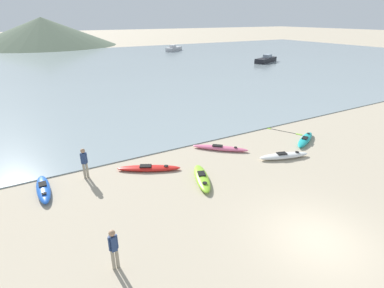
{
  "coord_description": "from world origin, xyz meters",
  "views": [
    {
      "loc": [
        -8.77,
        -5.54,
        7.93
      ],
      "look_at": [
        -0.09,
        9.55,
        0.5
      ],
      "focal_mm": 28.0,
      "sensor_mm": 36.0,
      "label": 1
    }
  ],
  "objects_px": {
    "kayak_on_sand_3": "(149,168)",
    "person_near_foreground": "(114,247)",
    "kayak_on_sand_4": "(43,189)",
    "loose_paddle": "(283,131)",
    "person_near_waterline": "(84,161)",
    "kayak_on_sand_1": "(202,178)",
    "kayak_on_sand_0": "(284,156)",
    "moored_boat_1": "(266,60)",
    "kayak_on_sand_2": "(305,140)",
    "moored_boat_0": "(174,49)",
    "kayak_on_sand_5": "(220,148)"
  },
  "relations": [
    {
      "from": "kayak_on_sand_1",
      "to": "kayak_on_sand_2",
      "type": "relative_size",
      "value": 0.96
    },
    {
      "from": "person_near_foreground",
      "to": "moored_boat_0",
      "type": "distance_m",
      "value": 69.85
    },
    {
      "from": "loose_paddle",
      "to": "kayak_on_sand_0",
      "type": "bearing_deg",
      "value": -135.38
    },
    {
      "from": "kayak_on_sand_1",
      "to": "person_near_foreground",
      "type": "height_order",
      "value": "person_near_foreground"
    },
    {
      "from": "kayak_on_sand_3",
      "to": "loose_paddle",
      "type": "xyz_separation_m",
      "value": [
        11.09,
        0.71,
        -0.11
      ]
    },
    {
      "from": "moored_boat_0",
      "to": "loose_paddle",
      "type": "xyz_separation_m",
      "value": [
        -18.35,
        -54.7,
        -0.56
      ]
    },
    {
      "from": "moored_boat_0",
      "to": "loose_paddle",
      "type": "relative_size",
      "value": 2.24
    },
    {
      "from": "kayak_on_sand_0",
      "to": "loose_paddle",
      "type": "bearing_deg",
      "value": 44.62
    },
    {
      "from": "kayak_on_sand_3",
      "to": "kayak_on_sand_4",
      "type": "xyz_separation_m",
      "value": [
        -5.34,
        0.45,
        0.05
      ]
    },
    {
      "from": "kayak_on_sand_1",
      "to": "person_near_waterline",
      "type": "height_order",
      "value": "person_near_waterline"
    },
    {
      "from": "kayak_on_sand_1",
      "to": "kayak_on_sand_4",
      "type": "distance_m",
      "value": 7.87
    },
    {
      "from": "moored_boat_1",
      "to": "kayak_on_sand_2",
      "type": "bearing_deg",
      "value": -128.82
    },
    {
      "from": "kayak_on_sand_4",
      "to": "person_near_foreground",
      "type": "height_order",
      "value": "person_near_foreground"
    },
    {
      "from": "kayak_on_sand_2",
      "to": "person_near_foreground",
      "type": "xyz_separation_m",
      "value": [
        -14.59,
        -4.58,
        0.75
      ]
    },
    {
      "from": "kayak_on_sand_2",
      "to": "moored_boat_0",
      "type": "height_order",
      "value": "moored_boat_0"
    },
    {
      "from": "kayak_on_sand_1",
      "to": "loose_paddle",
      "type": "bearing_deg",
      "value": 19.29
    },
    {
      "from": "kayak_on_sand_3",
      "to": "moored_boat_1",
      "type": "relative_size",
      "value": 0.57
    },
    {
      "from": "kayak_on_sand_3",
      "to": "person_near_foreground",
      "type": "relative_size",
      "value": 2.13
    },
    {
      "from": "kayak_on_sand_2",
      "to": "person_near_waterline",
      "type": "distance_m",
      "value": 14.32
    },
    {
      "from": "kayak_on_sand_0",
      "to": "kayak_on_sand_1",
      "type": "xyz_separation_m",
      "value": [
        -5.73,
        0.16,
        0.01
      ]
    },
    {
      "from": "kayak_on_sand_0",
      "to": "moored_boat_0",
      "type": "height_order",
      "value": "moored_boat_0"
    },
    {
      "from": "kayak_on_sand_3",
      "to": "moored_boat_1",
      "type": "bearing_deg",
      "value": 39.25
    },
    {
      "from": "person_near_foreground",
      "to": "moored_boat_1",
      "type": "relative_size",
      "value": 0.26
    },
    {
      "from": "person_near_foreground",
      "to": "moored_boat_1",
      "type": "distance_m",
      "value": 52.35
    },
    {
      "from": "kayak_on_sand_1",
      "to": "moored_boat_1",
      "type": "xyz_separation_m",
      "value": [
        33.35,
        31.34,
        0.37
      ]
    },
    {
      "from": "person_near_waterline",
      "to": "loose_paddle",
      "type": "height_order",
      "value": "person_near_waterline"
    },
    {
      "from": "person_near_waterline",
      "to": "loose_paddle",
      "type": "bearing_deg",
      "value": -0.53
    },
    {
      "from": "loose_paddle",
      "to": "person_near_waterline",
      "type": "bearing_deg",
      "value": 179.47
    },
    {
      "from": "kayak_on_sand_0",
      "to": "moored_boat_0",
      "type": "relative_size",
      "value": 0.56
    },
    {
      "from": "kayak_on_sand_0",
      "to": "loose_paddle",
      "type": "height_order",
      "value": "kayak_on_sand_0"
    },
    {
      "from": "kayak_on_sand_3",
      "to": "kayak_on_sand_1",
      "type": "bearing_deg",
      "value": -51.87
    },
    {
      "from": "person_near_waterline",
      "to": "person_near_foreground",
      "type": "bearing_deg",
      "value": -93.98
    },
    {
      "from": "kayak_on_sand_1",
      "to": "moored_boat_0",
      "type": "xyz_separation_m",
      "value": [
        27.49,
        57.9,
        0.41
      ]
    },
    {
      "from": "kayak_on_sand_0",
      "to": "loose_paddle",
      "type": "relative_size",
      "value": 1.25
    },
    {
      "from": "moored_boat_0",
      "to": "moored_boat_1",
      "type": "height_order",
      "value": "moored_boat_0"
    },
    {
      "from": "loose_paddle",
      "to": "person_near_foreground",
      "type": "bearing_deg",
      "value": -155.36
    },
    {
      "from": "kayak_on_sand_3",
      "to": "person_near_foreground",
      "type": "height_order",
      "value": "person_near_foreground"
    },
    {
      "from": "kayak_on_sand_5",
      "to": "person_near_waterline",
      "type": "height_order",
      "value": "person_near_waterline"
    },
    {
      "from": "moored_boat_1",
      "to": "person_near_foreground",
      "type": "bearing_deg",
      "value": -138.16
    },
    {
      "from": "person_near_foreground",
      "to": "person_near_waterline",
      "type": "relative_size",
      "value": 0.94
    },
    {
      "from": "kayak_on_sand_4",
      "to": "moored_boat_1",
      "type": "relative_size",
      "value": 0.48
    },
    {
      "from": "kayak_on_sand_0",
      "to": "moored_boat_1",
      "type": "bearing_deg",
      "value": 48.75
    },
    {
      "from": "kayak_on_sand_4",
      "to": "person_near_waterline",
      "type": "bearing_deg",
      "value": 10.44
    },
    {
      "from": "moored_boat_1",
      "to": "kayak_on_sand_1",
      "type": "bearing_deg",
      "value": -136.78
    },
    {
      "from": "moored_boat_1",
      "to": "loose_paddle",
      "type": "bearing_deg",
      "value": -130.71
    },
    {
      "from": "kayak_on_sand_4",
      "to": "moored_boat_0",
      "type": "relative_size",
      "value": 0.5
    },
    {
      "from": "kayak_on_sand_0",
      "to": "person_near_waterline",
      "type": "height_order",
      "value": "person_near_waterline"
    },
    {
      "from": "kayak_on_sand_3",
      "to": "kayak_on_sand_4",
      "type": "height_order",
      "value": "kayak_on_sand_4"
    },
    {
      "from": "kayak_on_sand_3",
      "to": "person_near_waterline",
      "type": "xyz_separation_m",
      "value": [
        -3.21,
        0.84,
        0.85
      ]
    },
    {
      "from": "moored_boat_1",
      "to": "loose_paddle",
      "type": "height_order",
      "value": "moored_boat_1"
    }
  ]
}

